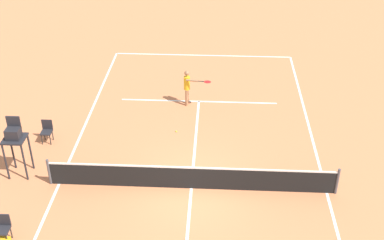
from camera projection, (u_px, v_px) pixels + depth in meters
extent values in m
plane|color=#D37A4C|center=(191.00, 188.00, 18.57)|extent=(60.00, 60.00, 0.00)
cube|color=white|center=(203.00, 55.00, 28.63)|extent=(9.78, 0.10, 0.01)
cube|color=white|center=(327.00, 193.00, 18.34)|extent=(0.10, 23.60, 0.01)
cube|color=white|center=(59.00, 184.00, 18.79)|extent=(0.10, 23.60, 0.01)
cube|color=white|center=(199.00, 101.00, 24.10)|extent=(7.34, 0.10, 0.01)
cube|color=white|center=(191.00, 188.00, 18.57)|extent=(0.10, 12.98, 0.01)
cylinder|color=#4C4C51|center=(337.00, 181.00, 18.05)|extent=(0.10, 0.10, 1.07)
cylinder|color=#4C4C51|center=(49.00, 172.00, 18.53)|extent=(0.10, 0.10, 1.07)
cube|color=black|center=(191.00, 178.00, 18.33)|extent=(10.38, 0.03, 0.91)
cube|color=white|center=(191.00, 168.00, 18.09)|extent=(10.38, 0.04, 0.06)
cylinder|color=#9E704C|center=(187.00, 96.00, 23.73)|extent=(0.12, 0.12, 0.81)
cylinder|color=#9E704C|center=(187.00, 98.00, 23.56)|extent=(0.12, 0.12, 0.81)
cylinder|color=yellow|center=(187.00, 83.00, 23.27)|extent=(0.28, 0.28, 0.63)
sphere|color=#9E704C|center=(187.00, 73.00, 23.01)|extent=(0.23, 0.23, 0.23)
cylinder|color=#9E704C|center=(188.00, 81.00, 23.41)|extent=(0.09, 0.09, 0.56)
cylinder|color=#9E704C|center=(192.00, 81.00, 22.94)|extent=(0.57, 0.16, 0.09)
cylinder|color=black|center=(201.00, 81.00, 22.88)|extent=(0.26, 0.07, 0.04)
ellipsoid|color=red|center=(208.00, 82.00, 22.83)|extent=(0.35, 0.32, 0.04)
sphere|color=#CCE033|center=(176.00, 131.00, 21.79)|extent=(0.07, 0.07, 0.07)
cylinder|color=#232328|center=(24.00, 163.00, 18.61)|extent=(0.07, 0.07, 1.55)
cylinder|color=#232328|center=(6.00, 162.00, 18.64)|extent=(0.07, 0.07, 1.55)
cylinder|color=#232328|center=(31.00, 152.00, 19.20)|extent=(0.07, 0.07, 1.55)
cylinder|color=#232328|center=(12.00, 151.00, 19.24)|extent=(0.07, 0.07, 1.55)
cube|color=#232328|center=(14.00, 139.00, 18.50)|extent=(0.80, 0.80, 0.06)
cube|color=#232328|center=(13.00, 133.00, 18.38)|extent=(0.50, 0.44, 0.40)
cube|color=#232328|center=(13.00, 122.00, 18.37)|extent=(0.50, 0.06, 0.50)
cylinder|color=#262626|center=(7.00, 240.00, 16.01)|extent=(0.04, 0.04, 0.45)
cylinder|color=#262626|center=(11.00, 233.00, 16.31)|extent=(0.04, 0.04, 0.45)
cylinder|color=#262626|center=(0.00, 232.00, 16.32)|extent=(0.04, 0.04, 0.45)
cube|color=#232328|center=(2.00, 230.00, 16.03)|extent=(0.44, 0.44, 0.06)
cube|color=#232328|center=(3.00, 220.00, 16.09)|extent=(0.44, 0.04, 0.44)
cylinder|color=#262626|center=(50.00, 140.00, 20.88)|extent=(0.04, 0.04, 0.45)
cylinder|color=#262626|center=(42.00, 140.00, 20.89)|extent=(0.04, 0.04, 0.45)
cylinder|color=#262626|center=(53.00, 135.00, 21.18)|extent=(0.04, 0.04, 0.45)
cylinder|color=#262626|center=(44.00, 135.00, 21.19)|extent=(0.04, 0.04, 0.45)
cube|color=#232328|center=(46.00, 132.00, 20.90)|extent=(0.44, 0.44, 0.06)
cube|color=#232328|center=(47.00, 124.00, 20.96)|extent=(0.44, 0.04, 0.44)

